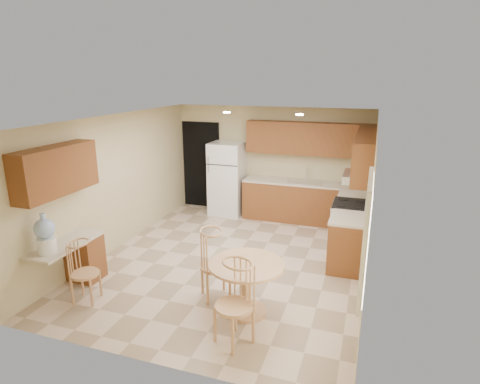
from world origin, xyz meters
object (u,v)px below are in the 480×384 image
(chair_table_a, at_px, (213,260))
(chair_desk, at_px, (80,269))
(dining_table, at_px, (246,281))
(water_crock, at_px, (45,235))
(refrigerator, at_px, (227,179))
(chair_table_b, at_px, (231,300))
(stove, at_px, (349,226))

(chair_table_a, xyz_separation_m, chair_desk, (-1.75, -0.66, -0.09))
(dining_table, height_order, chair_desk, chair_desk)
(chair_table_a, bearing_deg, chair_desk, -105.56)
(chair_table_a, height_order, water_crock, water_crock)
(refrigerator, distance_m, chair_table_a, 3.87)
(chair_table_b, bearing_deg, water_crock, 26.75)
(chair_desk, bearing_deg, refrigerator, 160.21)
(stove, relative_size, chair_table_b, 1.04)
(dining_table, xyz_separation_m, chair_table_b, (0.05, -0.75, 0.15))
(chair_table_b, bearing_deg, chair_table_a, -26.42)
(chair_desk, xyz_separation_m, water_crock, (-0.45, -0.08, 0.48))
(refrigerator, relative_size, chair_table_b, 1.61)
(chair_table_a, bearing_deg, refrigerator, 160.88)
(dining_table, bearing_deg, chair_table_a, 164.83)
(stove, xyz_separation_m, dining_table, (-1.18, -2.62, 0.02))
(refrigerator, bearing_deg, water_crock, -103.30)
(refrigerator, bearing_deg, dining_table, -66.17)
(chair_table_a, xyz_separation_m, chair_table_b, (0.60, -0.90, -0.00))
(stove, distance_m, chair_table_b, 3.56)
(stove, relative_size, dining_table, 1.07)
(stove, xyz_separation_m, chair_table_a, (-1.73, -2.48, 0.17))
(refrigerator, bearing_deg, chair_table_b, -69.17)
(refrigerator, xyz_separation_m, water_crock, (-1.05, -4.44, 0.18))
(chair_table_a, distance_m, chair_table_b, 1.08)
(chair_desk, bearing_deg, water_crock, -91.66)
(chair_desk, distance_m, water_crock, 0.66)
(stove, height_order, chair_desk, stove)
(dining_table, distance_m, chair_table_b, 0.77)
(refrigerator, bearing_deg, chair_table_a, -72.74)
(water_crock, bearing_deg, chair_table_b, -3.13)
(dining_table, relative_size, chair_table_b, 0.97)
(refrigerator, distance_m, dining_table, 4.22)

